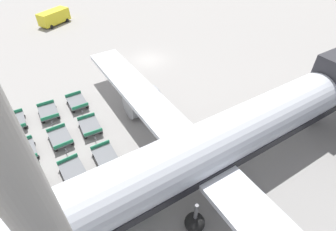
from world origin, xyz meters
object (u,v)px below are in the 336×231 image
object	(u,v)px
baggage_dolly_row_mid_a_col_c	(36,189)
baggage_dolly_row_far_col_b	(90,126)
service_van	(54,17)
baggage_dolly_row_mid_b_col_d	(93,217)
baggage_dolly_row_far_col_a	(77,102)
airplane	(212,147)
baggage_dolly_row_mid_b_col_b	(60,138)
baggage_dolly_row_mid_a_col_a	(16,122)
baggage_dolly_row_far_col_d	(130,197)
baggage_dolly_row_mid_b_col_a	(48,112)
apron_light_mast	(35,215)
baggage_dolly_row_mid_a_col_b	(25,151)
baggage_dolly_row_mid_b_col_c	(73,172)
baggage_dolly_row_far_col_c	(106,157)

from	to	relation	value
baggage_dolly_row_mid_a_col_c	baggage_dolly_row_far_col_b	size ratio (longest dim) A/B	0.98
service_van	baggage_dolly_row_mid_b_col_d	bearing A→B (deg)	-14.05
baggage_dolly_row_far_col_a	airplane	bearing A→B (deg)	18.17
baggage_dolly_row_mid_a_col_c	baggage_dolly_row_mid_b_col_b	size ratio (longest dim) A/B	0.99
baggage_dolly_row_mid_a_col_a	baggage_dolly_row_far_col_d	xyz separation A→B (m)	(13.37, 4.72, 0.00)
baggage_dolly_row_mid_b_col_a	apron_light_mast	world-z (taller)	apron_light_mast
baggage_dolly_row_mid_a_col_b	service_van	bearing A→B (deg)	157.73
baggage_dolly_row_mid_a_col_c	baggage_dolly_row_mid_a_col_b	bearing A→B (deg)	176.49
baggage_dolly_row_mid_a_col_b	apron_light_mast	xyz separation A→B (m)	(16.64, 0.69, 13.42)
baggage_dolly_row_mid_a_col_a	baggage_dolly_row_mid_b_col_c	bearing A→B (deg)	14.64
baggage_dolly_row_far_col_a	baggage_dolly_row_far_col_c	distance (m)	8.48
airplane	baggage_dolly_row_far_col_c	world-z (taller)	airplane
service_van	baggage_dolly_row_mid_b_col_b	distance (m)	29.24
baggage_dolly_row_far_col_c	baggage_dolly_row_far_col_d	world-z (taller)	same
baggage_dolly_row_mid_b_col_d	apron_light_mast	size ratio (longest dim) A/B	0.13
baggage_dolly_row_mid_b_col_c	baggage_dolly_row_far_col_b	world-z (taller)	same
baggage_dolly_row_mid_a_col_a	baggage_dolly_row_mid_b_col_d	xyz separation A→B (m)	(13.23, 2.02, 0.00)
baggage_dolly_row_mid_a_col_b	apron_light_mast	size ratio (longest dim) A/B	0.13
airplane	baggage_dolly_row_mid_b_col_c	xyz separation A→B (m)	(-6.24, -8.31, -2.96)
baggage_dolly_row_far_col_a	baggage_dolly_row_mid_b_col_a	bearing A→B (deg)	-92.12
baggage_dolly_row_mid_b_col_a	baggage_dolly_row_far_col_c	distance (m)	8.80
baggage_dolly_row_mid_a_col_b	baggage_dolly_row_mid_b_col_a	distance (m)	5.12
baggage_dolly_row_far_col_c	baggage_dolly_row_far_col_b	bearing A→B (deg)	174.19
baggage_dolly_row_mid_b_col_d	baggage_dolly_row_far_col_a	bearing A→B (deg)	163.39
baggage_dolly_row_mid_b_col_a	baggage_dolly_row_mid_b_col_d	xyz separation A→B (m)	(12.86, -0.92, 0.00)
baggage_dolly_row_mid_b_col_c	baggage_dolly_row_far_col_d	size ratio (longest dim) A/B	1.00
airplane	baggage_dolly_row_mid_b_col_a	xyz separation A→B (m)	(-14.70, -7.68, -2.96)
baggage_dolly_row_mid_a_col_c	baggage_dolly_row_far_col_b	world-z (taller)	same
service_van	baggage_dolly_row_mid_a_col_a	distance (m)	25.91
airplane	baggage_dolly_row_far_col_c	bearing A→B (deg)	-137.59
baggage_dolly_row_mid_b_col_b	baggage_dolly_row_far_col_b	world-z (taller)	same
baggage_dolly_row_mid_b_col_a	baggage_dolly_row_far_col_a	world-z (taller)	same
baggage_dolly_row_mid_a_col_b	apron_light_mast	bearing A→B (deg)	2.36
baggage_dolly_row_mid_a_col_b	baggage_dolly_row_far_col_b	size ratio (longest dim) A/B	0.99
baggage_dolly_row_mid_b_col_a	baggage_dolly_row_far_col_d	bearing A→B (deg)	7.78
service_van	baggage_dolly_row_mid_b_col_c	bearing A→B (deg)	-15.41
service_van	apron_light_mast	bearing A→B (deg)	-13.53
baggage_dolly_row_mid_b_col_c	baggage_dolly_row_far_col_a	bearing A→B (deg)	157.14
baggage_dolly_row_mid_a_col_b	baggage_dolly_row_far_col_d	distance (m)	10.21
baggage_dolly_row_mid_a_col_a	baggage_dolly_row_mid_a_col_c	size ratio (longest dim) A/B	1.02
airplane	baggage_dolly_row_far_col_b	xyz separation A→B (m)	(-10.34, -5.19, -2.96)
baggage_dolly_row_far_col_d	baggage_dolly_row_mid_b_col_c	bearing A→B (deg)	-152.06
baggage_dolly_row_mid_b_col_c	baggage_dolly_row_far_col_c	distance (m)	2.70
service_van	baggage_dolly_row_far_col_a	distance (m)	24.45
service_van	baggage_dolly_row_mid_a_col_c	size ratio (longest dim) A/B	1.70
airplane	baggage_dolly_row_mid_a_col_a	world-z (taller)	airplane
airplane	baggage_dolly_row_mid_b_col_b	xyz separation A→B (m)	(-10.46, -7.91, -2.96)
baggage_dolly_row_mid_a_col_b	baggage_dolly_row_far_col_c	xyz separation A→B (m)	(4.51, 5.20, 0.00)
service_van	baggage_dolly_row_mid_b_col_b	world-z (taller)	service_van
airplane	baggage_dolly_row_mid_b_col_b	size ratio (longest dim) A/B	12.99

